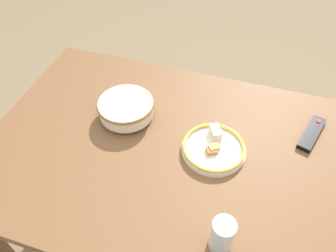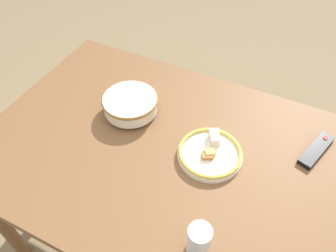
% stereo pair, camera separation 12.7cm
% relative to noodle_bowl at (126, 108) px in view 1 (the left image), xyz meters
% --- Properties ---
extents(ground_plane, '(8.00, 8.00, 0.00)m').
position_rel_noodle_bowl_xyz_m(ground_plane, '(0.30, -0.12, -0.82)').
color(ground_plane, '#7F6B4C').
extents(dining_table, '(1.58, 0.97, 0.77)m').
position_rel_noodle_bowl_xyz_m(dining_table, '(0.30, -0.12, -0.12)').
color(dining_table, brown).
rests_on(dining_table, ground_plane).
extents(noodle_bowl, '(0.23, 0.23, 0.08)m').
position_rel_noodle_bowl_xyz_m(noodle_bowl, '(0.00, 0.00, 0.00)').
color(noodle_bowl, silver).
rests_on(noodle_bowl, dining_table).
extents(food_plate, '(0.24, 0.24, 0.06)m').
position_rel_noodle_bowl_xyz_m(food_plate, '(0.38, -0.07, -0.03)').
color(food_plate, silver).
rests_on(food_plate, dining_table).
extents(tv_remote, '(0.11, 0.20, 0.02)m').
position_rel_noodle_bowl_xyz_m(tv_remote, '(0.73, 0.12, -0.04)').
color(tv_remote, black).
rests_on(tv_remote, dining_table).
extents(drinking_glass, '(0.07, 0.07, 0.13)m').
position_rel_noodle_bowl_xyz_m(drinking_glass, '(0.48, -0.42, 0.02)').
color(drinking_glass, silver).
rests_on(drinking_glass, dining_table).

